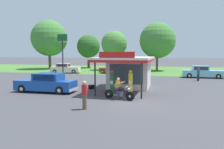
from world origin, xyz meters
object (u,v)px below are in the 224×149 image
roadside_pole_sign (63,51)px  parked_car_back_row_far_left (202,72)px  featured_classic_sedan (46,83)px  gas_pump_offside (130,84)px  bystander_strolling_foreground (198,74)px  motorcycle_with_rider (119,90)px  gas_pump_nearside (112,83)px  parked_car_back_row_far_right (114,70)px  bystander_leaning_by_kiosk (85,94)px  parked_car_back_row_right (65,69)px  spare_tire_stack (91,87)px

roadside_pole_sign → parked_car_back_row_far_left: bearing=33.9°
featured_classic_sedan → gas_pump_offside: bearing=3.0°
parked_car_back_row_far_left → bystander_strolling_foreground: parked_car_back_row_far_left is taller
parked_car_back_row_far_left → roadside_pole_sign: size_ratio=1.04×
motorcycle_with_rider → parked_car_back_row_far_left: (7.82, 16.46, 0.07)m
featured_classic_sedan → gas_pump_nearside: bearing=3.7°
parked_car_back_row_far_right → bystander_leaning_by_kiosk: size_ratio=3.06×
gas_pump_offside → parked_car_back_row_right: 21.59m
motorcycle_with_rider → parked_car_back_row_far_right: size_ratio=0.44×
motorcycle_with_rider → roadside_pole_sign: 10.14m
bystander_leaning_by_kiosk → gas_pump_offside: bearing=70.0°
gas_pump_nearside → bystander_leaning_by_kiosk: 5.07m
bystander_leaning_by_kiosk → roadside_pole_sign: roadside_pole_sign is taller
motorcycle_with_rider → featured_classic_sedan: featured_classic_sedan is taller
gas_pump_nearside → roadside_pole_sign: size_ratio=0.37×
bystander_strolling_foreground → spare_tire_stack: 13.65m
gas_pump_offside → parked_car_back_row_far_left: size_ratio=0.36×
parked_car_back_row_right → parked_car_back_row_far_right: (8.18, 1.05, -0.08)m
gas_pump_offside → featured_classic_sedan: bearing=-177.0°
motorcycle_with_rider → featured_classic_sedan: (-6.66, 1.47, 0.08)m
parked_car_back_row_far_left → spare_tire_stack: (-11.33, -12.49, -0.54)m
spare_tire_stack → gas_pump_offside: bearing=-27.8°
featured_classic_sedan → parked_car_back_row_right: (-6.72, 16.89, 0.01)m
featured_classic_sedan → roadside_pole_sign: bearing=100.1°
bystander_strolling_foreground → parked_car_back_row_far_right: bearing=151.3°
motorcycle_with_rider → spare_tire_stack: size_ratio=3.81×
parked_car_back_row_far_left → motorcycle_with_rider: bearing=-115.4°
gas_pump_offside → bystander_leaning_by_kiosk: 5.38m
roadside_pole_sign → parked_car_back_row_far_right: bearing=80.2°
parked_car_back_row_right → bystander_strolling_foreground: size_ratio=3.21×
featured_classic_sedan → parked_car_back_row_right: size_ratio=1.03×
parked_car_back_row_right → roadside_pole_sign: roadside_pole_sign is taller
gas_pump_offside → parked_car_back_row_far_left: (7.30, 14.61, -0.18)m
parked_car_back_row_far_left → gas_pump_offside: bearing=-116.5°
gas_pump_offside → bystander_strolling_foreground: gas_pump_offside is taller
parked_car_back_row_far_left → bystander_leaning_by_kiosk: bystander_leaning_by_kiosk is taller
spare_tire_stack → parked_car_back_row_right: bearing=124.4°
gas_pump_nearside → bystander_leaning_by_kiosk: gas_pump_nearside is taller
bystander_leaning_by_kiosk → spare_tire_stack: size_ratio=2.81×
gas_pump_offside → parked_car_back_row_right: (-13.90, 16.52, -0.17)m
gas_pump_offside → parked_car_back_row_right: size_ratio=0.39×
parked_car_back_row_far_right → parked_car_back_row_far_left: bearing=-12.8°
motorcycle_with_rider → parked_car_back_row_far_left: bearing=64.6°
parked_car_back_row_far_right → bystander_leaning_by_kiosk: 22.96m
bystander_leaning_by_kiosk → featured_classic_sedan: bearing=138.7°
parked_car_back_row_far_left → roadside_pole_sign: roadside_pole_sign is taller
bystander_strolling_foreground → spare_tire_stack: bystander_strolling_foreground is taller
motorcycle_with_rider → featured_classic_sedan: 6.82m
gas_pump_nearside → gas_pump_offside: 1.49m
roadside_pole_sign → bystander_leaning_by_kiosk: bearing=-56.7°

